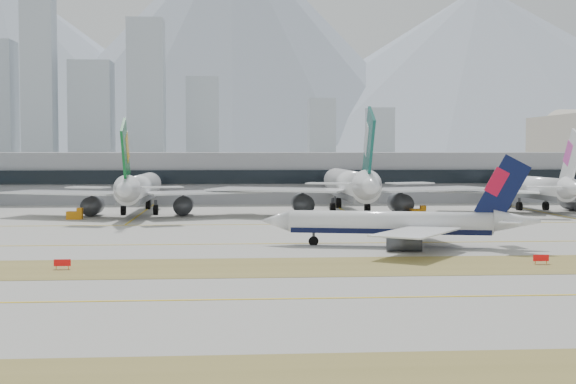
{
  "coord_description": "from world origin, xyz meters",
  "views": [
    {
      "loc": [
        -5.2,
        -138.81,
        15.74
      ],
      "look_at": [
        6.27,
        18.0,
        7.5
      ],
      "focal_mm": 50.0,
      "sensor_mm": 36.0,
      "label": 1
    }
  ],
  "objects": [
    {
      "name": "hold_sign_right",
      "position": [
        37.58,
        -32.0,
        0.88
      ],
      "size": [
        2.2,
        0.15,
        1.35
      ],
      "color": "red",
      "rests_on": "ground"
    },
    {
      "name": "widebody_china_air",
      "position": [
        74.08,
        64.31,
        5.61
      ],
      "size": [
        59.19,
        57.84,
        21.1
      ],
      "rotation": [
        0.0,
        0.0,
        1.61
      ],
      "color": "white",
      "rests_on": "ground"
    },
    {
      "name": "taxiing_airliner",
      "position": [
        22.54,
        -10.32,
        3.69
      ],
      "size": [
        45.05,
        38.58,
        15.28
      ],
      "rotation": [
        0.0,
        0.0,
        2.92
      ],
      "color": "white",
      "rests_on": "ground"
    },
    {
      "name": "terminal",
      "position": [
        0.0,
        114.84,
        7.5
      ],
      "size": [
        280.0,
        43.1,
        15.0
      ],
      "color": "gray",
      "rests_on": "ground"
    },
    {
      "name": "gse_b",
      "position": [
        -40.23,
        45.83,
        1.05
      ],
      "size": [
        3.55,
        2.0,
        2.6
      ],
      "color": "orange",
      "rests_on": "ground"
    },
    {
      "name": "city_skyline",
      "position": [
        -106.76,
        453.42,
        49.8
      ],
      "size": [
        342.0,
        49.8,
        140.0
      ],
      "color": "#A2AEB9",
      "rests_on": "ground"
    },
    {
      "name": "widebody_eva",
      "position": [
        -27.13,
        56.94,
        6.1
      ],
      "size": [
        64.36,
        62.74,
        22.93
      ],
      "rotation": [
        0.0,
        0.0,
        1.56
      ],
      "color": "white",
      "rests_on": "ground"
    },
    {
      "name": "hold_sign_left",
      "position": [
        -27.25,
        -32.0,
        0.88
      ],
      "size": [
        2.2,
        0.15,
        1.35
      ],
      "color": "red",
      "rests_on": "ground"
    },
    {
      "name": "gse_c",
      "position": [
        39.61,
        48.05,
        1.05
      ],
      "size": [
        3.55,
        2.0,
        2.6
      ],
      "color": "orange",
      "rests_on": "ground"
    },
    {
      "name": "widebody_cathay",
      "position": [
        24.53,
        55.91,
        6.75
      ],
      "size": [
        71.31,
        69.45,
        25.41
      ],
      "rotation": [
        0.0,
        0.0,
        1.57
      ],
      "color": "white",
      "rests_on": "ground"
    },
    {
      "name": "mountain_ridge",
      "position": [
        33.0,
        1404.14,
        181.85
      ],
      "size": [
        2830.0,
        1120.0,
        470.0
      ],
      "color": "#9EA8B7",
      "rests_on": "ground"
    },
    {
      "name": "apron_markings",
      "position": [
        0.0,
        -53.95,
        0.02
      ],
      "size": [
        360.0,
        122.22,
        0.06
      ],
      "color": "olive",
      "rests_on": "ground"
    },
    {
      "name": "ground",
      "position": [
        0.0,
        0.0,
        0.0
      ],
      "size": [
        3000.0,
        3000.0,
        0.0
      ],
      "primitive_type": "plane",
      "color": "gray",
      "rests_on": "ground"
    }
  ]
}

